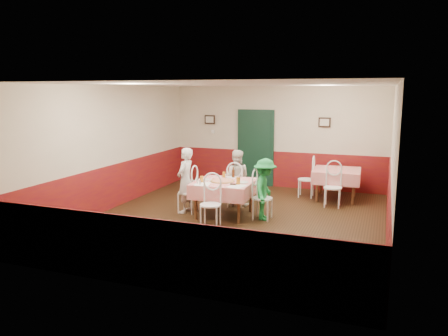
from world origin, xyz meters
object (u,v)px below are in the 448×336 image
(chair_second_a, at_px, (306,180))
(diner_right, at_px, (265,189))
(second_table, at_px, (336,185))
(glass_a, at_px, (202,179))
(wallet, at_px, (233,184))
(pizza, at_px, (222,181))
(glass_c, at_px, (224,175))
(chair_near, at_px, (210,205))
(main_table, at_px, (224,199))
(beer_bottle, at_px, (233,173))
(glass_b, at_px, (238,181))
(diner_far, at_px, (236,178))
(chair_right, at_px, (262,198))
(chair_left, at_px, (188,193))
(chair_far, at_px, (235,187))
(chair_second_b, at_px, (333,188))
(diner_left, at_px, (185,180))

(chair_second_a, distance_m, diner_right, 2.36)
(second_table, distance_m, glass_a, 3.65)
(wallet, bearing_deg, pizza, 142.75)
(glass_c, bearing_deg, chair_near, -81.62)
(main_table, height_order, diner_right, diner_right)
(glass_a, height_order, beer_bottle, beer_bottle)
(chair_near, xyz_separation_m, glass_b, (0.35, 0.66, 0.39))
(diner_far, bearing_deg, wallet, 94.04)
(main_table, height_order, glass_c, glass_c)
(glass_a, relative_size, wallet, 1.23)
(main_table, relative_size, chair_right, 1.36)
(glass_b, bearing_deg, chair_near, -118.08)
(main_table, distance_m, chair_left, 0.85)
(beer_bottle, xyz_separation_m, wallet, (0.24, -0.70, -0.10))
(second_table, distance_m, chair_far, 2.61)
(chair_second_b, relative_size, glass_b, 5.96)
(diner_far, bearing_deg, chair_near, 80.29)
(chair_far, distance_m, wallet, 1.21)
(chair_second_a, bearing_deg, chair_second_b, 42.78)
(chair_left, height_order, glass_a, chair_left)
(chair_second_b, height_order, beer_bottle, beer_bottle)
(glass_a, bearing_deg, second_table, 45.95)
(chair_second_a, distance_m, pizza, 2.77)
(diner_far, relative_size, diner_right, 1.02)
(wallet, bearing_deg, chair_near, -116.89)
(glass_a, relative_size, glass_c, 1.08)
(main_table, bearing_deg, diner_left, -177.81)
(chair_near, xyz_separation_m, pizza, (-0.06, 0.81, 0.33))
(chair_right, xyz_separation_m, chair_second_a, (0.51, 2.31, 0.00))
(chair_near, xyz_separation_m, wallet, (0.27, 0.58, 0.32))
(chair_near, distance_m, diner_far, 1.76)
(chair_left, relative_size, chair_far, 1.00)
(chair_far, distance_m, chair_near, 1.70)
(glass_b, height_order, beer_bottle, beer_bottle)
(main_table, bearing_deg, chair_second_a, 59.79)
(second_table, bearing_deg, glass_a, -134.05)
(chair_far, xyz_separation_m, diner_right, (0.93, -0.82, 0.20))
(chair_second_a, distance_m, glass_a, 3.17)
(chair_far, relative_size, diner_right, 0.69)
(second_table, distance_m, chair_second_b, 0.75)
(chair_right, distance_m, pizza, 0.94)
(chair_right, distance_m, glass_b, 0.64)
(chair_near, bearing_deg, chair_right, 38.96)
(chair_near, relative_size, chair_second_b, 1.00)
(chair_near, xyz_separation_m, chair_second_a, (1.33, 3.19, 0.00))
(glass_a, bearing_deg, chair_near, -53.24)
(glass_c, bearing_deg, chair_right, -20.02)
(chair_far, height_order, chair_near, same)
(chair_second_a, relative_size, glass_a, 6.68)
(diner_left, bearing_deg, glass_a, 67.52)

